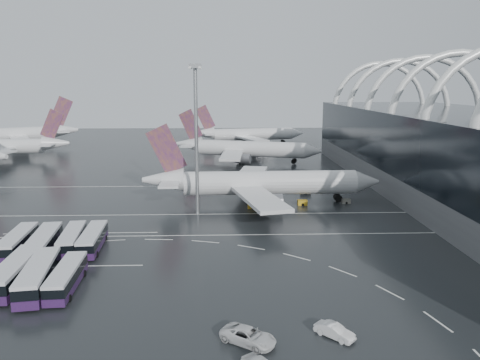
{
  "coord_description": "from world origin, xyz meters",
  "views": [
    {
      "loc": [
        2.4,
        -82.85,
        26.74
      ],
      "look_at": [
        5.67,
        13.4,
        7.0
      ],
      "focal_mm": 35.0,
      "sensor_mm": 36.0,
      "label": 1
    }
  ],
  "objects_px": {
    "airliner_main": "(258,184)",
    "bus_row_far_c": "(66,277)",
    "jet_remote_mid": "(12,146)",
    "gse_cart_belly_b": "(305,190)",
    "bus_row_far_b": "(38,276)",
    "airliner_gate_c": "(247,135)",
    "gse_cart_belly_e": "(258,186)",
    "airliner_gate_b": "(244,149)",
    "gse_cart_belly_c": "(252,206)",
    "van_curve_a": "(248,336)",
    "jet_remote_far": "(20,135)",
    "bus_row_near_b": "(43,244)",
    "van_curve_c": "(335,331)",
    "floodlight_mast": "(196,122)",
    "bus_row_far_a": "(15,272)",
    "bus_row_near_c": "(72,239)",
    "bus_row_near_d": "(93,239)",
    "bus_row_near_a": "(18,242)",
    "gse_cart_belly_a": "(302,203)",
    "gse_cart_belly_d": "(346,201)"
  },
  "relations": [
    {
      "from": "bus_row_far_c",
      "to": "gse_cart_belly_e",
      "type": "height_order",
      "value": "bus_row_far_c"
    },
    {
      "from": "airliner_gate_c",
      "to": "bus_row_far_b",
      "type": "relative_size",
      "value": 3.53
    },
    {
      "from": "airliner_gate_c",
      "to": "jet_remote_mid",
      "type": "xyz_separation_m",
      "value": [
        -87.06,
        -38.97,
        0.2
      ]
    },
    {
      "from": "floodlight_mast",
      "to": "jet_remote_far",
      "type": "bearing_deg",
      "value": 127.45
    },
    {
      "from": "airliner_main",
      "to": "gse_cart_belly_a",
      "type": "xyz_separation_m",
      "value": [
        9.92,
        -2.07,
        -4.01
      ]
    },
    {
      "from": "airliner_main",
      "to": "gse_cart_belly_e",
      "type": "relative_size",
      "value": 22.72
    },
    {
      "from": "airliner_gate_c",
      "to": "gse_cart_belly_e",
      "type": "relative_size",
      "value": 21.27
    },
    {
      "from": "bus_row_far_b",
      "to": "bus_row_far_c",
      "type": "bearing_deg",
      "value": -97.83
    },
    {
      "from": "bus_row_far_b",
      "to": "bus_row_near_c",
      "type": "bearing_deg",
      "value": -6.23
    },
    {
      "from": "floodlight_mast",
      "to": "gse_cart_belly_c",
      "type": "xyz_separation_m",
      "value": [
        11.8,
        3.79,
        -18.77
      ]
    },
    {
      "from": "jet_remote_far",
      "to": "bus_row_near_d",
      "type": "height_order",
      "value": "jet_remote_far"
    },
    {
      "from": "van_curve_c",
      "to": "bus_row_near_d",
      "type": "bearing_deg",
      "value": 93.6
    },
    {
      "from": "bus_row_far_c",
      "to": "floodlight_mast",
      "type": "height_order",
      "value": "floodlight_mast"
    },
    {
      "from": "airliner_main",
      "to": "bus_row_far_c",
      "type": "xyz_separation_m",
      "value": [
        -28.7,
        -44.93,
        -2.93
      ]
    },
    {
      "from": "bus_row_far_a",
      "to": "gse_cart_belly_b",
      "type": "relative_size",
      "value": 5.62
    },
    {
      "from": "bus_row_far_b",
      "to": "gse_cart_belly_b",
      "type": "xyz_separation_m",
      "value": [
        44.99,
        54.75,
        -1.21
      ]
    },
    {
      "from": "bus_row_far_c",
      "to": "van_curve_a",
      "type": "distance_m",
      "value": 27.43
    },
    {
      "from": "bus_row_near_b",
      "to": "gse_cart_belly_b",
      "type": "height_order",
      "value": "bus_row_near_b"
    },
    {
      "from": "bus_row_far_b",
      "to": "bus_row_far_c",
      "type": "height_order",
      "value": "bus_row_far_b"
    },
    {
      "from": "bus_row_near_d",
      "to": "bus_row_far_c",
      "type": "distance_m",
      "value": 15.48
    },
    {
      "from": "airliner_gate_c",
      "to": "bus_row_near_a",
      "type": "xyz_separation_m",
      "value": [
        -43.85,
        -136.71,
        -2.76
      ]
    },
    {
      "from": "bus_row_far_c",
      "to": "floodlight_mast",
      "type": "xyz_separation_m",
      "value": [
        15.37,
        36.61,
        17.67
      ]
    },
    {
      "from": "bus_row_far_a",
      "to": "gse_cart_belly_a",
      "type": "distance_m",
      "value": 61.92
    },
    {
      "from": "jet_remote_far",
      "to": "bus_row_near_b",
      "type": "relative_size",
      "value": 3.34
    },
    {
      "from": "airliner_main",
      "to": "van_curve_a",
      "type": "xyz_separation_m",
      "value": [
        -5.25,
        -59.14,
        -3.75
      ]
    },
    {
      "from": "van_curve_a",
      "to": "gse_cart_belly_a",
      "type": "height_order",
      "value": "van_curve_a"
    },
    {
      "from": "airliner_gate_c",
      "to": "gse_cart_belly_c",
      "type": "bearing_deg",
      "value": -101.9
    },
    {
      "from": "airliner_gate_b",
      "to": "bus_row_far_b",
      "type": "relative_size",
      "value": 3.6
    },
    {
      "from": "jet_remote_far",
      "to": "bus_row_near_c",
      "type": "xyz_separation_m",
      "value": [
        61.83,
        -127.24,
        -3.96
      ]
    },
    {
      "from": "bus_row_far_a",
      "to": "gse_cart_belly_c",
      "type": "relative_size",
      "value": 6.81
    },
    {
      "from": "bus_row_near_d",
      "to": "floodlight_mast",
      "type": "bearing_deg",
      "value": -41.31
    },
    {
      "from": "bus_row_far_b",
      "to": "gse_cart_belly_b",
      "type": "distance_m",
      "value": 70.88
    },
    {
      "from": "bus_row_near_a",
      "to": "floodlight_mast",
      "type": "height_order",
      "value": "floodlight_mast"
    },
    {
      "from": "bus_row_near_c",
      "to": "bus_row_near_d",
      "type": "bearing_deg",
      "value": -99.87
    },
    {
      "from": "bus_row_near_a",
      "to": "van_curve_a",
      "type": "distance_m",
      "value": 45.84
    },
    {
      "from": "jet_remote_mid",
      "to": "van_curve_c",
      "type": "distance_m",
      "value": 153.47
    },
    {
      "from": "gse_cart_belly_d",
      "to": "gse_cart_belly_e",
      "type": "xyz_separation_m",
      "value": [
        -19.11,
        16.1,
        0.11
      ]
    },
    {
      "from": "jet_remote_far",
      "to": "van_curve_c",
      "type": "distance_m",
      "value": 184.9
    },
    {
      "from": "van_curve_c",
      "to": "gse_cart_belly_b",
      "type": "bearing_deg",
      "value": 37.07
    },
    {
      "from": "bus_row_near_d",
      "to": "bus_row_far_b",
      "type": "distance_m",
      "value": 15.75
    },
    {
      "from": "bus_row_near_b",
      "to": "gse_cart_belly_b",
      "type": "distance_m",
      "value": 64.55
    },
    {
      "from": "bus_row_near_a",
      "to": "bus_row_near_c",
      "type": "distance_m",
      "value": 8.39
    },
    {
      "from": "airliner_gate_b",
      "to": "floodlight_mast",
      "type": "relative_size",
      "value": 1.68
    },
    {
      "from": "bus_row_near_d",
      "to": "gse_cart_belly_d",
      "type": "distance_m",
      "value": 57.3
    },
    {
      "from": "airliner_gate_c",
      "to": "floodlight_mast",
      "type": "xyz_separation_m",
      "value": [
        -16.01,
        -114.36,
        14.82
      ]
    },
    {
      "from": "jet_remote_mid",
      "to": "bus_row_near_d",
      "type": "relative_size",
      "value": 3.28
    },
    {
      "from": "floodlight_mast",
      "to": "van_curve_c",
      "type": "bearing_deg",
      "value": -70.79
    },
    {
      "from": "jet_remote_mid",
      "to": "gse_cart_belly_b",
      "type": "relative_size",
      "value": 16.77
    },
    {
      "from": "airliner_gate_b",
      "to": "gse_cart_belly_e",
      "type": "bearing_deg",
      "value": -70.62
    },
    {
      "from": "airliner_gate_c",
      "to": "airliner_gate_b",
      "type": "bearing_deg",
      "value": -103.85
    }
  ]
}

